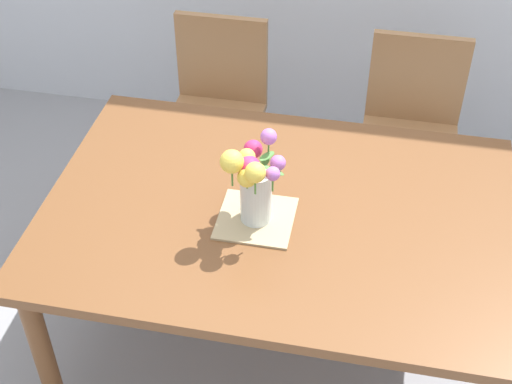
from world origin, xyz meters
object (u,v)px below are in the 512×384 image
chair_left (218,102)px  flower_vase (253,178)px  chair_right (411,124)px  dining_table (278,225)px

chair_left → flower_vase: flower_vase is taller
chair_right → flower_vase: flower_vase is taller
chair_right → chair_left: bearing=0.0°
chair_left → flower_vase: 1.12m
chair_left → dining_table: bearing=116.1°
dining_table → flower_vase: 0.29m
dining_table → chair_right: (0.44, 0.90, -0.13)m
chair_right → flower_vase: (-0.51, -0.98, 0.40)m
chair_left → chair_right: (0.88, 0.00, 0.00)m
flower_vase → chair_right: bearing=62.3°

